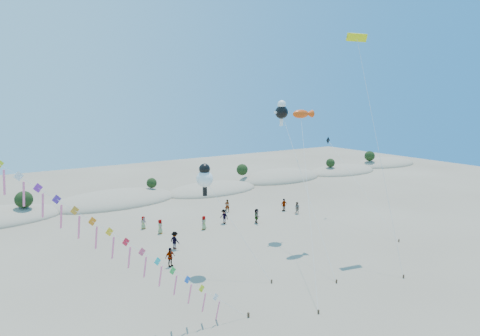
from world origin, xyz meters
The scene contains 8 objects.
dune_ridge centered at (1.06, 45.14, 0.11)m, with size 145.30×11.49×5.57m.
kite_train centered at (-14.71, 12.01, 11.04)m, with size 25.51×8.31×21.26m.
fish_kite centered at (11.95, 17.24, 13.69)m, with size 10.06×12.45×14.20m.
cartoon_kite_low centered at (0.29, 16.88, 8.45)m, with size 3.88×6.63×9.67m.
cartoon_kite_high centered at (12.24, 21.05, 13.94)m, with size 5.34×13.76×15.14m.
parafoil_kite centered at (15.95, 14.02, 20.79)m, with size 3.69×9.12×21.63m.
dark_kite centered at (22.09, 20.15, 6.87)m, with size 2.16×12.85×10.34m.
beachgoers centered at (7.14, 25.80, 0.87)m, with size 22.18×13.24×1.85m.
Camera 1 is at (-16.05, -13.88, 15.20)m, focal length 30.00 mm.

